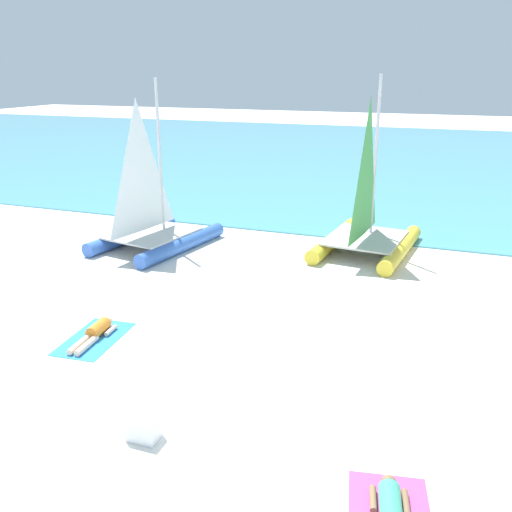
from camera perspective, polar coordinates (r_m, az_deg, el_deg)
ground_plane at (r=19.04m, az=5.28°, el=1.15°), size 120.00×120.00×0.00m
ocean_water at (r=39.28m, az=13.55°, el=9.88°), size 120.00×40.00×0.05m
sailboat_blue at (r=18.80m, az=-10.53°, el=3.26°), size 3.36×4.58×5.45m
sailboat_yellow at (r=18.29m, az=11.28°, el=2.84°), size 3.13×4.52×5.57m
towel_left at (r=13.02m, az=-16.27°, el=-8.15°), size 1.27×1.99×0.01m
sunbather_left at (r=13.02m, az=-16.17°, el=-7.53°), size 0.58×1.57×0.30m
cooler_box at (r=9.59m, az=-11.43°, el=-17.05°), size 0.50×0.36×0.36m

